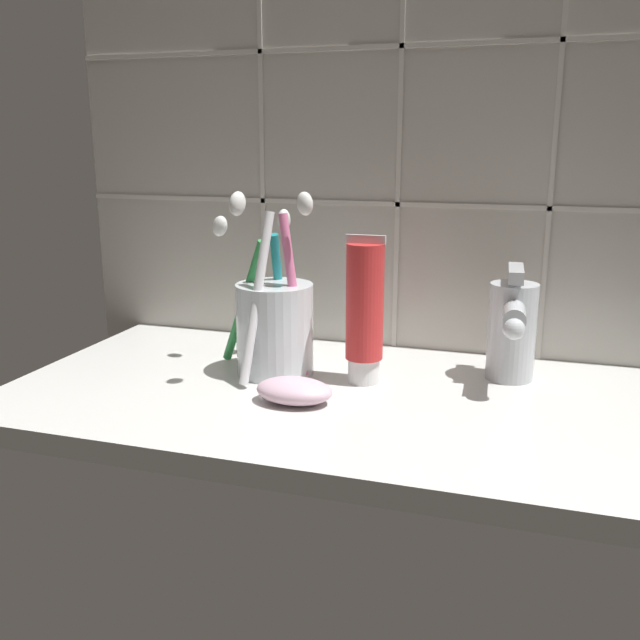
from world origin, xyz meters
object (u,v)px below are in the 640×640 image
Objects in this scene: sink_faucet at (512,327)px; soap_bar at (294,391)px; toothbrush_cup at (274,323)px; toothpaste_tube at (365,311)px.

sink_faucet is 1.59× the size of soap_bar.
sink_faucet is at bearing 12.06° from toothbrush_cup.
soap_bar is (4.77, -7.42, -4.06)cm from toothbrush_cup.
toothbrush_cup is 23.31cm from sink_faucet.
toothbrush_cup reaches higher than sink_faucet.
sink_faucet reaches higher than soap_bar.
toothbrush_cup is 9.50cm from toothpaste_tube.
soap_bar is at bearing -57.28° from toothbrush_cup.
toothpaste_tube reaches higher than soap_bar.
toothpaste_tube is at bearing -73.80° from sink_faucet.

